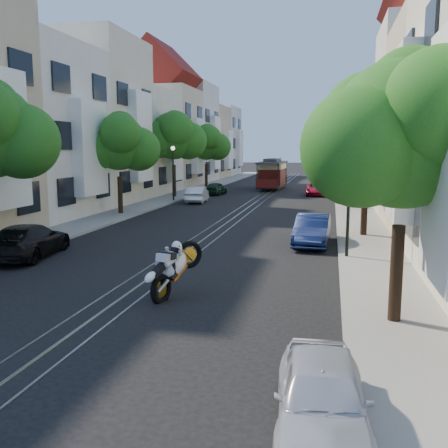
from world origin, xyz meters
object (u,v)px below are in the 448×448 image
Objects in this scene: tree_e_d at (351,140)px; cable_car at (272,173)px; tree_e_a at (407,137)px; parked_car_w_near at (29,241)px; tree_w_d at (207,143)px; parked_car_w_mid at (197,194)px; parked_car_e_far at (316,189)px; parked_car_e_mid at (312,230)px; parked_car_w_far at (216,188)px; tree_e_b at (369,135)px; tree_w_b at (119,144)px; lamp_west at (173,165)px; sportbike_rider at (173,266)px; tree_e_c at (357,141)px; tree_w_c at (174,137)px; lamp_east at (349,184)px; parked_car_e_near at (322,397)px.

tree_e_d is 9.28m from cable_car.
parked_car_w_near is at bearing 159.41° from tree_e_a.
tree_w_d is 1.74× the size of parked_car_w_mid.
parked_car_w_mid is (2.74, -14.00, -3.98)m from tree_w_d.
parked_car_w_near reaches higher than parked_car_e_far.
parked_car_w_far is at bearing 115.47° from parked_car_e_mid.
parked_car_w_near is at bearing -150.86° from tree_e_b.
parked_car_w_near is at bearing -113.79° from tree_e_d.
tree_e_a reaches higher than cable_car.
parked_car_w_near is (-12.86, -7.17, -4.08)m from tree_e_b.
lamp_west is at bearing 84.03° from tree_w_b.
tree_w_b is at bearing 136.01° from sportbike_rider.
tree_e_a is at bearing -49.73° from tree_w_b.
tree_w_c reaches higher than tree_e_c.
tree_e_b is 27.73m from cable_car.
parked_car_e_far is 0.89× the size of parked_car_w_near.
tree_e_b is 1.61× the size of lamp_west.
tree_w_b is at bearing -130.27° from tree_e_d.
sportbike_rider is (8.51, -15.90, -3.51)m from tree_w_b.
parked_car_e_far is 1.20× the size of parked_car_w_far.
tree_w_c is at bearing -160.72° from parked_car_e_far.
parked_car_e_far is (11.54, 4.55, -4.52)m from tree_w_c.
tree_e_c is 1.57× the size of lamp_east.
tree_w_c reaches higher than parked_car_w_far.
lamp_east is 1.26× the size of parked_car_w_far.
tree_w_d is at bearing 93.44° from lamp_west.
tree_e_a reaches higher than sportbike_rider.
tree_e_b reaches higher than parked_car_e_mid.
parked_car_w_far is at bearing -167.77° from tree_e_d.
lamp_west is at bearing -6.74° from parked_car_w_mid.
parked_car_w_near is (-12.86, -18.17, -3.95)m from tree_e_c.
tree_e_c is 0.88× the size of cable_car.
tree_e_c is 1.46× the size of parked_car_w_near.
parked_car_e_mid is 23.78m from parked_car_w_far.
tree_e_b is 21.17m from parked_car_e_far.
tree_e_c is at bearing -90.00° from tree_e_d.
parked_car_e_near is (12.74, -43.98, -4.03)m from tree_w_d.
lamp_east reaches higher than parked_car_e_mid.
tree_e_d is at bearing -29.85° from cable_car.
tree_e_a is 0.96× the size of tree_w_d.
tree_w_b is at bearing 160.85° from tree_e_b.
tree_e_c is at bearing 86.56° from lamp_east.
tree_w_b is 25.69m from parked_car_e_near.
parked_car_w_near reaches higher than parked_car_w_mid.
parked_car_e_mid is 1.21× the size of parked_car_w_far.
parked_car_e_far is at bearing 53.43° from tree_w_b.
parked_car_e_near is at bearing -90.42° from parked_car_e_far.
lamp_east is at bearing 83.18° from parked_car_e_near.
tree_e_a and tree_w_b have the same top height.
tree_e_a is 31.49m from tree_w_c.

